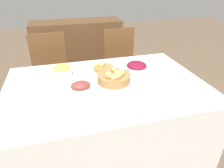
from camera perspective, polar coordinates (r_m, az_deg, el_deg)
ground_plane at (r=2.17m, az=-1.43°, el=-18.21°), size 12.00×12.00×0.00m
dining_table at (r=1.90m, az=-1.57°, el=-10.25°), size 1.67×1.12×0.77m
chair_far_left at (r=2.55m, az=-16.81°, el=3.02°), size 0.46×0.46×0.99m
chair_far_right at (r=2.66m, az=2.91°, el=5.37°), size 0.46×0.46×0.99m
sideboard at (r=3.30m, az=-9.60°, el=8.94°), size 1.35×0.44×0.98m
bread_basket at (r=1.70m, az=0.70°, el=1.94°), size 0.28×0.28×0.12m
egg_basket at (r=1.94m, az=-2.52°, el=4.72°), size 0.19×0.19×0.08m
ham_platter at (r=1.63m, az=-8.95°, el=-0.61°), size 0.24×0.17×0.07m
pineapple_bowl at (r=1.87m, az=-14.15°, el=3.75°), size 0.18×0.18×0.10m
beet_salad_bowl at (r=1.89m, az=7.03°, el=4.67°), size 0.22×0.22×0.10m
dinner_plate at (r=1.36m, az=-1.25°, el=-7.72°), size 0.24×0.24×0.01m
fork at (r=1.34m, az=-7.29°, el=-8.72°), size 0.02×0.17×0.00m
knife at (r=1.39m, az=4.53°, el=-6.86°), size 0.02×0.17×0.00m
spoon at (r=1.40m, az=5.69°, el=-6.66°), size 0.02×0.17×0.00m
drinking_cup at (r=1.51m, az=6.80°, el=-2.21°), size 0.07×0.07×0.08m
butter_dish at (r=1.46m, az=-12.49°, el=-5.09°), size 0.12×0.08×0.03m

